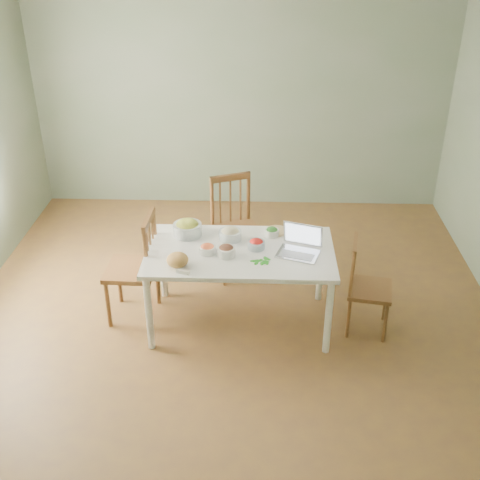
{
  "coord_description": "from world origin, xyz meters",
  "views": [
    {
      "loc": [
        0.25,
        -4.56,
        3.34
      ],
      "look_at": [
        0.09,
        -0.1,
        0.86
      ],
      "focal_mm": 44.57,
      "sensor_mm": 36.0,
      "label": 1
    }
  ],
  "objects_px": {
    "chair_left": "(131,267)",
    "bowl_squash": "(187,228)",
    "chair_right": "(370,287)",
    "laptop": "(298,243)",
    "chair_far": "(237,229)",
    "dining_table": "(240,287)",
    "bread_boule": "(177,260)"
  },
  "relations": [
    {
      "from": "bread_boule",
      "to": "bowl_squash",
      "type": "bearing_deg",
      "value": 87.72
    },
    {
      "from": "dining_table",
      "to": "chair_left",
      "type": "height_order",
      "value": "chair_left"
    },
    {
      "from": "dining_table",
      "to": "laptop",
      "type": "relative_size",
      "value": 4.74
    },
    {
      "from": "chair_far",
      "to": "bread_boule",
      "type": "bearing_deg",
      "value": -132.95
    },
    {
      "from": "chair_left",
      "to": "bread_boule",
      "type": "height_order",
      "value": "chair_left"
    },
    {
      "from": "bowl_squash",
      "to": "dining_table",
      "type": "bearing_deg",
      "value": -28.25
    },
    {
      "from": "chair_far",
      "to": "bowl_squash",
      "type": "distance_m",
      "value": 0.8
    },
    {
      "from": "chair_left",
      "to": "bowl_squash",
      "type": "height_order",
      "value": "chair_left"
    },
    {
      "from": "dining_table",
      "to": "chair_right",
      "type": "xyz_separation_m",
      "value": [
        1.15,
        -0.05,
        0.06
      ]
    },
    {
      "from": "chair_right",
      "to": "bowl_squash",
      "type": "xyz_separation_m",
      "value": [
        -1.63,
        0.31,
        0.4
      ]
    },
    {
      "from": "dining_table",
      "to": "bread_boule",
      "type": "distance_m",
      "value": 0.73
    },
    {
      "from": "chair_left",
      "to": "bread_boule",
      "type": "xyz_separation_m",
      "value": [
        0.48,
        -0.36,
        0.3
      ]
    },
    {
      "from": "dining_table",
      "to": "chair_right",
      "type": "bearing_deg",
      "value": -2.69
    },
    {
      "from": "bread_boule",
      "to": "laptop",
      "type": "distance_m",
      "value": 1.03
    },
    {
      "from": "chair_right",
      "to": "laptop",
      "type": "height_order",
      "value": "laptop"
    },
    {
      "from": "chair_left",
      "to": "chair_far",
      "type": "bearing_deg",
      "value": 132.05
    },
    {
      "from": "laptop",
      "to": "chair_left",
      "type": "bearing_deg",
      "value": -167.01
    },
    {
      "from": "dining_table",
      "to": "chair_left",
      "type": "relative_size",
      "value": 1.56
    },
    {
      "from": "bread_boule",
      "to": "chair_left",
      "type": "bearing_deg",
      "value": 143.46
    },
    {
      "from": "chair_far",
      "to": "laptop",
      "type": "bearing_deg",
      "value": -80.36
    },
    {
      "from": "dining_table",
      "to": "chair_left",
      "type": "xyz_separation_m",
      "value": [
        -0.99,
        0.08,
        0.14
      ]
    },
    {
      "from": "chair_far",
      "to": "chair_left",
      "type": "distance_m",
      "value": 1.21
    },
    {
      "from": "bread_boule",
      "to": "bowl_squash",
      "type": "xyz_separation_m",
      "value": [
        0.02,
        0.54,
        0.02
      ]
    },
    {
      "from": "bread_boule",
      "to": "chair_far",
      "type": "bearing_deg",
      "value": 68.76
    },
    {
      "from": "dining_table",
      "to": "bowl_squash",
      "type": "distance_m",
      "value": 0.71
    },
    {
      "from": "chair_far",
      "to": "laptop",
      "type": "relative_size",
      "value": 3.01
    },
    {
      "from": "bowl_squash",
      "to": "laptop",
      "type": "distance_m",
      "value": 1.03
    },
    {
      "from": "chair_right",
      "to": "dining_table",
      "type": "bearing_deg",
      "value": 97.58
    },
    {
      "from": "chair_far",
      "to": "bread_boule",
      "type": "relative_size",
      "value": 5.68
    },
    {
      "from": "chair_left",
      "to": "bowl_squash",
      "type": "bearing_deg",
      "value": 111.77
    },
    {
      "from": "chair_far",
      "to": "bread_boule",
      "type": "xyz_separation_m",
      "value": [
        -0.44,
        -1.14,
        0.31
      ]
    },
    {
      "from": "chair_far",
      "to": "chair_left",
      "type": "bearing_deg",
      "value": -161.69
    }
  ]
}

